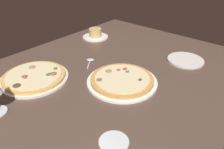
{
  "coord_description": "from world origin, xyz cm",
  "views": [
    {
      "loc": [
        -61.35,
        -58.22,
        56.41
      ],
      "look_at": [
        1.47,
        -4.62,
        7.0
      ],
      "focal_mm": 34.54,
      "sensor_mm": 36.0,
      "label": 1
    }
  ],
  "objects_px": {
    "pizza_side": "(34,77)",
    "ramekin_on_saucer": "(95,34)",
    "side_plate": "(185,60)",
    "spoon": "(90,61)",
    "pizza_main": "(122,80)"
  },
  "relations": [
    {
      "from": "pizza_main",
      "to": "spoon",
      "type": "bearing_deg",
      "value": 79.22
    },
    {
      "from": "ramekin_on_saucer",
      "to": "side_plate",
      "type": "height_order",
      "value": "ramekin_on_saucer"
    },
    {
      "from": "pizza_side",
      "to": "spoon",
      "type": "xyz_separation_m",
      "value": [
        0.29,
        -0.07,
        -0.01
      ]
    },
    {
      "from": "pizza_side",
      "to": "side_plate",
      "type": "xyz_separation_m",
      "value": [
        0.62,
        -0.45,
        -0.01
      ]
    },
    {
      "from": "side_plate",
      "to": "spoon",
      "type": "xyz_separation_m",
      "value": [
        -0.34,
        0.38,
        0.0
      ]
    },
    {
      "from": "pizza_side",
      "to": "ramekin_on_saucer",
      "type": "xyz_separation_m",
      "value": [
        0.56,
        0.15,
        0.01
      ]
    },
    {
      "from": "ramekin_on_saucer",
      "to": "side_plate",
      "type": "distance_m",
      "value": 0.6
    },
    {
      "from": "pizza_main",
      "to": "pizza_side",
      "type": "xyz_separation_m",
      "value": [
        -0.24,
        0.32,
        0.0
      ]
    },
    {
      "from": "pizza_side",
      "to": "spoon",
      "type": "bearing_deg",
      "value": -13.32
    },
    {
      "from": "pizza_main",
      "to": "side_plate",
      "type": "bearing_deg",
      "value": -18.08
    },
    {
      "from": "pizza_side",
      "to": "ramekin_on_saucer",
      "type": "bearing_deg",
      "value": 15.5
    },
    {
      "from": "pizza_main",
      "to": "side_plate",
      "type": "relative_size",
      "value": 1.66
    },
    {
      "from": "ramekin_on_saucer",
      "to": "side_plate",
      "type": "bearing_deg",
      "value": -83.57
    },
    {
      "from": "ramekin_on_saucer",
      "to": "pizza_side",
      "type": "bearing_deg",
      "value": -164.5
    },
    {
      "from": "spoon",
      "to": "pizza_main",
      "type": "bearing_deg",
      "value": -100.78
    }
  ]
}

